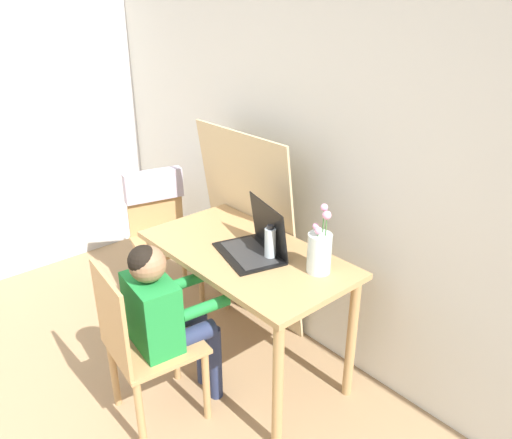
% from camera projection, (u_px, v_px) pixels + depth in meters
% --- Properties ---
extents(wall_back, '(6.40, 0.05, 2.50)m').
position_uv_depth(wall_back, '(359.00, 148.00, 2.43)').
color(wall_back, silver).
rests_on(wall_back, ground_plane).
extents(dining_table, '(1.14, 0.61, 0.73)m').
position_uv_depth(dining_table, '(246.00, 269.00, 2.60)').
color(dining_table, tan).
rests_on(dining_table, ground_plane).
extents(chair_occupied, '(0.44, 0.44, 0.86)m').
position_uv_depth(chair_occupied, '(142.00, 345.00, 2.33)').
color(chair_occupied, tan).
rests_on(chair_occupied, ground_plane).
extents(chair_spare, '(0.51, 0.49, 0.87)m').
position_uv_depth(chair_spare, '(159.00, 214.00, 3.36)').
color(chair_spare, tan).
rests_on(chair_spare, ground_plane).
extents(person_seated, '(0.35, 0.45, 0.95)m').
position_uv_depth(person_seated, '(164.00, 310.00, 2.33)').
color(person_seated, '#1E8438').
rests_on(person_seated, ground_plane).
extents(laptop, '(0.42, 0.35, 0.26)m').
position_uv_depth(laptop, '(257.00, 242.00, 2.52)').
color(laptop, black).
rests_on(laptop, dining_table).
extents(flower_vase, '(0.11, 0.11, 0.34)m').
position_uv_depth(flower_vase, '(319.00, 251.00, 2.33)').
color(flower_vase, silver).
rests_on(flower_vase, dining_table).
extents(water_bottle, '(0.06, 0.06, 0.18)m').
position_uv_depth(water_bottle, '(270.00, 243.00, 2.45)').
color(water_bottle, silver).
rests_on(water_bottle, dining_table).
extents(cardboard_panel, '(0.78, 0.19, 1.25)m').
position_uv_depth(cardboard_panel, '(250.00, 229.00, 3.05)').
color(cardboard_panel, tan).
rests_on(cardboard_panel, ground_plane).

